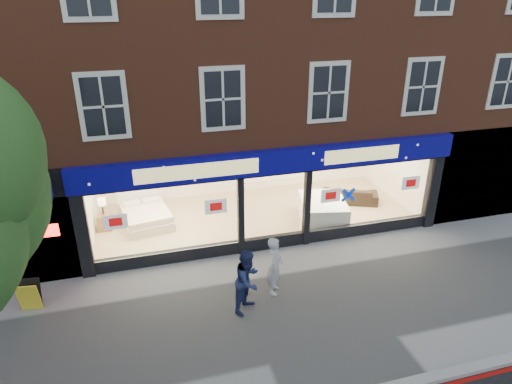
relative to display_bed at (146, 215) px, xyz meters
name	(u,v)px	position (x,y,z in m)	size (l,w,h in m)	color
ground	(310,307)	(3.77, -5.61, -0.40)	(120.00, 120.00, 0.00)	gray
showroom_floor	(255,215)	(3.77, -0.36, -0.35)	(11.00, 4.50, 0.10)	tan
building	(241,14)	(3.75, 1.32, 6.27)	(19.00, 8.26, 10.30)	brown
display_bed	(146,215)	(0.00, 0.00, 0.00)	(1.84, 2.13, 1.07)	beige
bedside_table	(105,222)	(-1.33, -0.08, -0.03)	(0.45, 0.45, 0.55)	brown
mattress_stack	(323,210)	(5.91, -1.37, 0.07)	(1.83, 2.13, 0.74)	white
sofa	(350,195)	(7.47, -0.35, -0.01)	(2.01, 0.78, 0.59)	black
a_board	(30,296)	(-3.06, -3.76, 0.01)	(0.53, 0.34, 0.82)	gold
pedestrian_grey	(275,266)	(3.09, -4.73, 0.41)	(0.60, 0.39, 1.63)	#AFB3B7
pedestrian_blue	(248,280)	(2.24, -5.22, 0.45)	(0.83, 0.64, 1.70)	#1B244D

